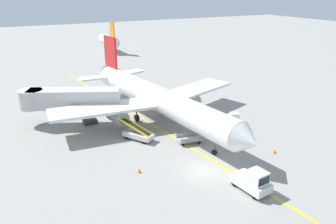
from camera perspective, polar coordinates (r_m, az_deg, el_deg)
name	(u,v)px	position (r m, az deg, el deg)	size (l,w,h in m)	color
ground_plane	(204,171)	(34.76, 6.16, -9.92)	(300.00, 300.00, 0.00)	gray
taxi_line_yellow	(192,148)	(39.18, 4.04, -6.12)	(0.30, 80.00, 0.01)	yellow
airliner	(155,98)	(45.56, -2.14, 2.45)	(28.39, 35.32, 10.10)	white
jet_bridge	(64,99)	(46.65, -17.20, 2.12)	(12.74, 7.76, 4.85)	beige
pushback_tug	(253,181)	(32.00, 14.22, -11.32)	(2.29, 3.79, 2.20)	silver
baggage_tug_near_wing	(235,122)	(44.72, 11.24, -1.70)	(2.17, 2.72, 2.10)	silver
belt_loader_forward_hold	(137,133)	(41.07, -5.20, -3.65)	(3.67, 4.92, 2.59)	silver
baggage_cart_loaded	(189,139)	(40.26, 3.66, -4.61)	(3.84, 2.00, 0.94)	#A5A5A8
ground_crew_marshaller	(206,124)	(43.48, 6.51, -2.10)	(0.36, 0.24, 1.70)	#26262D
safety_cone_nose_left	(209,110)	(50.53, 6.97, 0.32)	(0.36, 0.36, 0.44)	orange
safety_cone_nose_right	(275,151)	(39.71, 17.65, -6.38)	(0.36, 0.36, 0.44)	orange
safety_cone_wingtip_left	(139,171)	(34.32, -4.89, -9.87)	(0.36, 0.36, 0.44)	orange
safety_cone_wingtip_right	(79,135)	(43.35, -14.87, -3.76)	(0.36, 0.36, 0.44)	orange
distant_aircraft_far_left	(109,40)	(98.72, -10.00, 11.89)	(3.00, 10.10, 8.80)	silver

